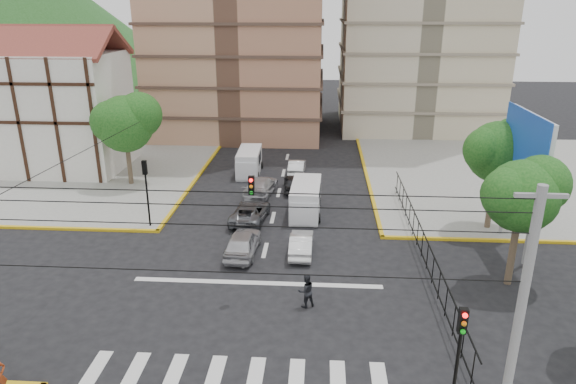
# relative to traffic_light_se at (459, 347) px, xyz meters

# --- Properties ---
(ground) EXTENTS (160.00, 160.00, 0.00)m
(ground) POSITION_rel_traffic_light_se_xyz_m (-7.80, 7.80, -3.11)
(ground) COLOR black
(ground) RESTS_ON ground
(sidewalk_nw) EXTENTS (26.00, 26.00, 0.15)m
(sidewalk_nw) POSITION_rel_traffic_light_se_xyz_m (-27.80, 27.80, -3.04)
(sidewalk_nw) COLOR gray
(sidewalk_nw) RESTS_ON ground
(sidewalk_ne) EXTENTS (26.00, 26.00, 0.15)m
(sidewalk_ne) POSITION_rel_traffic_light_se_xyz_m (12.20, 27.80, -3.04)
(sidewalk_ne) COLOR gray
(sidewalk_ne) RESTS_ON ground
(crosswalk_stripes) EXTENTS (12.00, 2.40, 0.01)m
(crosswalk_stripes) POSITION_rel_traffic_light_se_xyz_m (-7.80, 1.80, -3.11)
(crosswalk_stripes) COLOR silver
(crosswalk_stripes) RESTS_ON ground
(stop_line) EXTENTS (13.00, 0.40, 0.01)m
(stop_line) POSITION_rel_traffic_light_se_xyz_m (-7.80, 9.00, -3.11)
(stop_line) COLOR silver
(stop_line) RESTS_ON ground
(tudor_building) EXTENTS (10.80, 8.05, 12.23)m
(tudor_building) POSITION_rel_traffic_light_se_xyz_m (-26.80, 27.80, 2.14)
(tudor_building) COLOR silver
(tudor_building) RESTS_ON ground
(park_fence) EXTENTS (0.10, 22.50, 1.66)m
(park_fence) POSITION_rel_traffic_light_se_xyz_m (1.20, 12.30, -3.11)
(park_fence) COLOR black
(park_fence) RESTS_ON ground
(billboard) EXTENTS (0.36, 6.20, 8.10)m
(billboard) POSITION_rel_traffic_light_se_xyz_m (6.65, 13.80, 2.89)
(billboard) COLOR slate
(billboard) RESTS_ON ground
(tree_park_a) EXTENTS (4.41, 3.60, 6.83)m
(tree_park_a) POSITION_rel_traffic_light_se_xyz_m (5.28, 9.81, 1.90)
(tree_park_a) COLOR #473828
(tree_park_a) RESTS_ON ground
(tree_park_c) EXTENTS (4.65, 3.80, 7.25)m
(tree_park_c) POSITION_rel_traffic_light_se_xyz_m (6.29, 16.81, 2.22)
(tree_park_c) COLOR #473828
(tree_park_c) RESTS_ON ground
(tree_tudor) EXTENTS (5.39, 4.40, 7.43)m
(tree_tudor) POSITION_rel_traffic_light_se_xyz_m (-19.70, 23.81, 2.11)
(tree_tudor) COLOR #473828
(tree_tudor) RESTS_ON ground
(traffic_light_se) EXTENTS (0.28, 0.22, 4.40)m
(traffic_light_se) POSITION_rel_traffic_light_se_xyz_m (0.00, 0.00, 0.00)
(traffic_light_se) COLOR black
(traffic_light_se) RESTS_ON ground
(traffic_light_nw) EXTENTS (0.28, 0.22, 4.40)m
(traffic_light_nw) POSITION_rel_traffic_light_se_xyz_m (-15.60, 15.60, 0.00)
(traffic_light_nw) COLOR black
(traffic_light_nw) RESTS_ON ground
(traffic_light_hanging) EXTENTS (18.00, 9.12, 0.92)m
(traffic_light_hanging) POSITION_rel_traffic_light_se_xyz_m (-7.80, 5.76, 2.79)
(traffic_light_hanging) COLOR black
(traffic_light_hanging) RESTS_ON ground
(utility_pole_se) EXTENTS (1.40, 0.28, 9.00)m
(utility_pole_se) POSITION_rel_traffic_light_se_xyz_m (1.20, -1.20, 1.65)
(utility_pole_se) COLOR slate
(utility_pole_se) RESTS_ON ground
(van_right_lane) EXTENTS (2.06, 4.93, 2.20)m
(van_right_lane) POSITION_rel_traffic_light_se_xyz_m (-5.59, 18.35, -2.05)
(van_right_lane) COLOR silver
(van_right_lane) RESTS_ON ground
(van_left_lane) EXTENTS (1.97, 4.67, 2.08)m
(van_left_lane) POSITION_rel_traffic_light_se_xyz_m (-10.71, 27.21, -2.10)
(van_left_lane) COLOR silver
(van_left_lane) RESTS_ON ground
(car_silver_front_left) EXTENTS (1.90, 4.32, 1.44)m
(car_silver_front_left) POSITION_rel_traffic_light_se_xyz_m (-9.03, 12.27, -2.39)
(car_silver_front_left) COLOR #B2B1B6
(car_silver_front_left) RESTS_ON ground
(car_white_front_right) EXTENTS (1.32, 3.72, 1.22)m
(car_white_front_right) POSITION_rel_traffic_light_se_xyz_m (-5.65, 12.59, -2.50)
(car_white_front_right) COLOR white
(car_white_front_right) RESTS_ON ground
(car_grey_mid_left) EXTENTS (2.54, 4.74, 1.27)m
(car_grey_mid_left) POSITION_rel_traffic_light_se_xyz_m (-9.26, 17.17, -2.48)
(car_grey_mid_left) COLOR #575A5F
(car_grey_mid_left) RESTS_ON ground
(car_silver_rear_left) EXTENTS (2.53, 4.96, 1.38)m
(car_silver_rear_left) POSITION_rel_traffic_light_se_xyz_m (-9.14, 22.32, -2.42)
(car_silver_rear_left) COLOR #BAB9BF
(car_silver_rear_left) RESTS_ON ground
(car_darkgrey_mid_right) EXTENTS (1.76, 3.83, 1.27)m
(car_darkgrey_mid_right) POSITION_rel_traffic_light_se_xyz_m (-6.67, 23.37, -2.48)
(car_darkgrey_mid_right) COLOR black
(car_darkgrey_mid_right) RESTS_ON ground
(car_white_rear_right) EXTENTS (1.43, 3.83, 1.25)m
(car_white_rear_right) POSITION_rel_traffic_light_se_xyz_m (-6.64, 27.64, -2.49)
(car_white_rear_right) COLOR silver
(car_white_rear_right) RESTS_ON ground
(pedestrian_crosswalk) EXTENTS (1.02, 0.94, 1.70)m
(pedestrian_crosswalk) POSITION_rel_traffic_light_se_xyz_m (-5.20, 6.96, -2.26)
(pedestrian_crosswalk) COLOR black
(pedestrian_crosswalk) RESTS_ON ground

